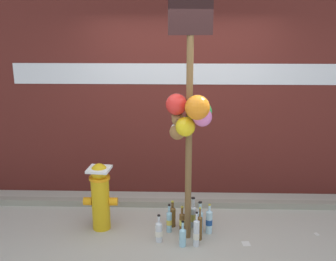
{
  "coord_description": "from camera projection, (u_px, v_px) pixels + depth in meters",
  "views": [
    {
      "loc": [
        -0.04,
        -3.78,
        2.36
      ],
      "look_at": [
        -0.16,
        0.23,
        1.26
      ],
      "focal_mm": 41.84,
      "sensor_mm": 36.0,
      "label": 1
    }
  ],
  "objects": [
    {
      "name": "ground_plane",
      "position": [
        182.0,
        248.0,
        4.26
      ],
      "size": [
        14.0,
        14.0,
        0.0
      ],
      "primitive_type": "plane",
      "color": "#ADA899"
    },
    {
      "name": "building_wall",
      "position": [
        183.0,
        71.0,
        5.31
      ],
      "size": [
        10.0,
        0.21,
        3.48
      ],
      "color": "#561E19",
      "rests_on": "ground_plane"
    },
    {
      "name": "curb_strip",
      "position": [
        182.0,
        203.0,
        5.23
      ],
      "size": [
        8.0,
        0.12,
        0.08
      ],
      "primitive_type": "cube",
      "color": "gray",
      "rests_on": "ground_plane"
    },
    {
      "name": "memorial_post",
      "position": [
        190.0,
        104.0,
        4.01
      ],
      "size": [
        0.48,
        0.4,
        2.61
      ],
      "color": "brown",
      "rests_on": "ground_plane"
    },
    {
      "name": "fire_hydrant",
      "position": [
        100.0,
        195.0,
        4.57
      ],
      "size": [
        0.4,
        0.28,
        0.81
      ],
      "color": "gold",
      "rests_on": "ground_plane"
    },
    {
      "name": "bottle_0",
      "position": [
        200.0,
        220.0,
        4.54
      ],
      "size": [
        0.08,
        0.08,
        0.39
      ],
      "color": "#B2DBEA",
      "rests_on": "ground_plane"
    },
    {
      "name": "bottle_1",
      "position": [
        193.0,
        215.0,
        4.68
      ],
      "size": [
        0.08,
        0.08,
        0.38
      ],
      "color": "silver",
      "rests_on": "ground_plane"
    },
    {
      "name": "bottle_2",
      "position": [
        188.0,
        220.0,
        4.59
      ],
      "size": [
        0.06,
        0.06,
        0.36
      ],
      "color": "#337038",
      "rests_on": "ground_plane"
    },
    {
      "name": "bottle_3",
      "position": [
        159.0,
        231.0,
        4.36
      ],
      "size": [
        0.08,
        0.08,
        0.33
      ],
      "color": "silver",
      "rests_on": "ground_plane"
    },
    {
      "name": "bottle_4",
      "position": [
        169.0,
        221.0,
        4.56
      ],
      "size": [
        0.06,
        0.06,
        0.35
      ],
      "color": "#93CCE0",
      "rests_on": "ground_plane"
    },
    {
      "name": "bottle_5",
      "position": [
        196.0,
        233.0,
        4.26
      ],
      "size": [
        0.07,
        0.07,
        0.41
      ],
      "color": "silver",
      "rests_on": "ground_plane"
    },
    {
      "name": "bottle_6",
      "position": [
        209.0,
        221.0,
        4.53
      ],
      "size": [
        0.08,
        0.08,
        0.36
      ],
      "color": "#B2DBEA",
      "rests_on": "ground_plane"
    },
    {
      "name": "bottle_7",
      "position": [
        200.0,
        227.0,
        4.39
      ],
      "size": [
        0.06,
        0.06,
        0.4
      ],
      "color": "brown",
      "rests_on": "ground_plane"
    },
    {
      "name": "bottle_8",
      "position": [
        183.0,
        236.0,
        4.27
      ],
      "size": [
        0.08,
        0.08,
        0.3
      ],
      "color": "#93CCE0",
      "rests_on": "ground_plane"
    },
    {
      "name": "bottle_9",
      "position": [
        173.0,
        216.0,
        4.68
      ],
      "size": [
        0.07,
        0.07,
        0.33
      ],
      "color": "brown",
      "rests_on": "ground_plane"
    },
    {
      "name": "bottle_10",
      "position": [
        182.0,
        222.0,
        4.53
      ],
      "size": [
        0.06,
        0.06,
        0.34
      ],
      "color": "brown",
      "rests_on": "ground_plane"
    },
    {
      "name": "litter_0",
      "position": [
        317.0,
        234.0,
        4.54
      ],
      "size": [
        0.06,
        0.08,
        0.01
      ],
      "primitive_type": "cube",
      "rotation": [
        0.0,
        0.0,
        1.91
      ],
      "color": "silver",
      "rests_on": "ground_plane"
    },
    {
      "name": "litter_2",
      "position": [
        246.0,
        243.0,
        4.34
      ],
      "size": [
        0.09,
        0.11,
        0.01
      ],
      "primitive_type": "cube",
      "rotation": [
        0.0,
        0.0,
        1.66
      ],
      "color": "silver",
      "rests_on": "ground_plane"
    },
    {
      "name": "litter_3",
      "position": [
        193.0,
        215.0,
        4.99
      ],
      "size": [
        0.14,
        0.15,
        0.01
      ],
      "primitive_type": "cube",
      "rotation": [
        0.0,
        0.0,
        0.84
      ],
      "color": "tan",
      "rests_on": "ground_plane"
    }
  ]
}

